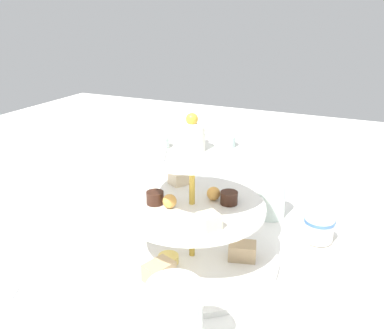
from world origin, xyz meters
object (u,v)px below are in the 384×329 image
Objects in this scene: water_glass_tall_right at (175,327)px; butter_knife_left at (28,266)px; teacup_with_saucer at (318,231)px; tiered_serving_stand at (192,218)px; water_glass_short_left at (270,199)px; butter_knife_right at (359,318)px.

butter_knife_left is (-0.09, -0.33, -0.06)m from water_glass_tall_right.
water_glass_tall_right is 1.38× the size of teacup_with_saucer.
tiered_serving_stand is 0.30m from butter_knife_left.
tiered_serving_stand is 3.77× the size of water_glass_short_left.
teacup_with_saucer reaches higher than butter_knife_right.
butter_knife_right is (0.26, 0.20, -0.04)m from water_glass_short_left.
tiered_serving_stand reaches higher than teacup_with_saucer.
water_glass_short_left is (-0.45, 0.01, -0.02)m from water_glass_tall_right.
butter_knife_left is at bearing 101.64° from butter_knife_right.
tiered_serving_stand is 0.26m from teacup_with_saucer.
tiered_serving_stand is 0.24m from water_glass_short_left.
water_glass_tall_right is 0.73× the size of butter_knife_left.
water_glass_short_left is at bearing 179.35° from water_glass_tall_right.
butter_knife_right is (0.04, 0.29, -0.08)m from tiered_serving_stand.
butter_knife_left and butter_knife_right have the same top height.
water_glass_short_left is at bearing 112.26° from butter_knife_left.
butter_knife_left is (0.37, -0.34, -0.04)m from water_glass_short_left.
tiered_serving_stand is 1.82× the size of butter_knife_left.
water_glass_tall_right reaches higher than water_glass_short_left.
butter_knife_left is 0.55m from butter_knife_right.
water_glass_tall_right is at bearing 50.66° from butter_knife_left.
water_glass_tall_right is at bearing -17.17° from teacup_with_saucer.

